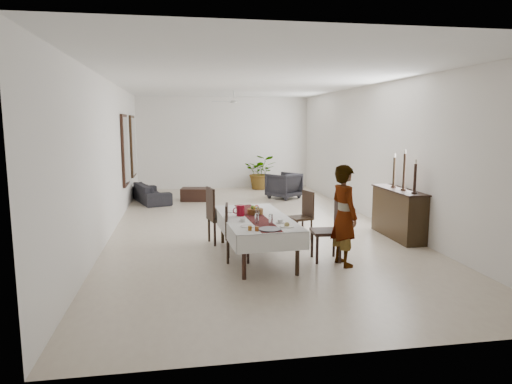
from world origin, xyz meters
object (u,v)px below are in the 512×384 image
Objects in this scene: red_pitcher at (240,210)px; sofa at (151,193)px; woman at (344,215)px; dining_table_top at (255,219)px; sideboard_body at (398,214)px.

red_pitcher is 6.16m from sofa.
woman is at bearing -26.26° from red_pitcher.
woman reaches higher than dining_table_top.
dining_table_top is 1.50m from woman.
dining_table_top is 1.22× the size of sofa.
dining_table_top is 1.41× the size of sideboard_body.
woman reaches higher than sofa.
woman reaches higher than red_pitcher.
sofa is (-1.85, 5.85, -0.54)m from red_pitcher.
woman reaches higher than sideboard_body.
sideboard_body is 0.86× the size of sofa.
sideboard_body reaches higher than dining_table_top.
sofa is (-3.44, 6.64, -0.56)m from woman.
sideboard_body is at bearing -152.23° from sofa.
woman is at bearing -29.08° from dining_table_top.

